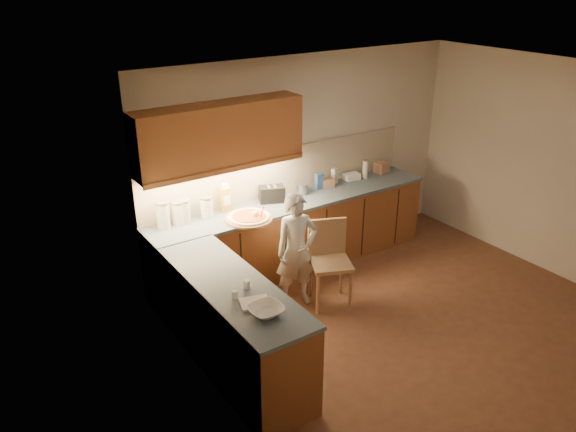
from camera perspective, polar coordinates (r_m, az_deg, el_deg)
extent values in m
plane|color=brown|center=(6.36, 12.29, -10.31)|extent=(4.50, 4.50, 0.00)
cube|color=beige|center=(7.14, 1.78, 5.84)|extent=(4.50, 0.04, 2.60)
cube|color=beige|center=(4.50, -6.91, -5.89)|extent=(0.04, 4.00, 2.60)
cube|color=beige|center=(7.47, 25.46, 4.29)|extent=(0.04, 4.00, 2.60)
cube|color=white|center=(5.37, 14.76, 13.30)|extent=(4.50, 4.00, 0.04)
cube|color=brown|center=(7.04, 0.61, -2.00)|extent=(3.75, 0.60, 0.88)
cube|color=brown|center=(5.38, -5.57, -11.19)|extent=(0.60, 2.00, 0.88)
cube|color=#485966|center=(6.85, 0.63, 1.46)|extent=(3.77, 0.62, 0.04)
cube|color=#485966|center=(5.13, -5.77, -6.98)|extent=(0.62, 2.02, 0.04)
cube|color=black|center=(6.16, -9.64, -6.47)|extent=(0.02, 0.01, 0.80)
cube|color=black|center=(6.38, -4.74, -5.01)|extent=(0.02, 0.01, 0.80)
cube|color=black|center=(6.65, -0.23, -3.63)|extent=(0.02, 0.01, 0.80)
cube|color=black|center=(6.97, 3.89, -2.35)|extent=(0.02, 0.01, 0.80)
cube|color=black|center=(7.32, 7.63, -1.17)|extent=(0.02, 0.01, 0.80)
cube|color=black|center=(7.70, 11.01, -0.10)|extent=(0.02, 0.01, 0.80)
cube|color=#BDAD92|center=(6.96, -0.68, 4.57)|extent=(3.75, 0.02, 0.58)
cube|color=brown|center=(6.21, -6.94, 8.16)|extent=(1.95, 0.35, 0.70)
cube|color=brown|center=(6.16, -6.03, 4.67)|extent=(1.95, 0.02, 0.06)
cylinder|color=tan|center=(6.33, -3.99, -0.25)|extent=(0.54, 0.54, 0.02)
cylinder|color=beige|center=(6.32, -4.00, -0.08)|extent=(0.47, 0.47, 0.02)
cylinder|color=#CC4C1B|center=(6.32, -4.00, 0.03)|extent=(0.38, 0.38, 0.01)
sphere|color=white|center=(6.30, -3.30, 0.23)|extent=(0.07, 0.07, 0.07)
cylinder|color=white|center=(6.26, -2.67, 0.40)|extent=(0.04, 0.13, 0.22)
imported|color=silver|center=(6.20, 0.87, -3.51)|extent=(0.54, 0.41, 1.32)
cylinder|color=tan|center=(6.21, 3.05, -7.95)|extent=(0.04, 0.04, 0.49)
cylinder|color=tan|center=(6.30, 6.36, -7.59)|extent=(0.04, 0.04, 0.49)
cylinder|color=tan|center=(6.52, 2.30, -6.26)|extent=(0.04, 0.04, 0.49)
cylinder|color=tan|center=(6.60, 5.45, -5.94)|extent=(0.04, 0.04, 0.49)
cube|color=tan|center=(6.27, 4.36, -4.83)|extent=(0.57, 0.57, 0.04)
cube|color=tan|center=(6.33, 3.98, -2.08)|extent=(0.41, 0.21, 0.43)
imported|color=white|center=(4.66, -2.26, -9.58)|extent=(0.29, 0.29, 0.07)
cylinder|color=silver|center=(6.20, -12.57, 0.02)|extent=(0.15, 0.15, 0.29)
cylinder|color=gray|center=(6.14, -12.70, 1.35)|extent=(0.16, 0.16, 0.02)
cylinder|color=white|center=(6.28, -11.08, 0.27)|extent=(0.14, 0.14, 0.25)
cylinder|color=gray|center=(6.23, -11.18, 1.40)|extent=(0.15, 0.15, 0.02)
cylinder|color=beige|center=(6.31, -10.48, 0.43)|extent=(0.14, 0.14, 0.26)
cylinder|color=tan|center=(6.25, -10.57, 1.58)|extent=(0.15, 0.15, 0.02)
cylinder|color=white|center=(6.41, -8.27, 0.86)|extent=(0.14, 0.14, 0.23)
cylinder|color=gray|center=(6.36, -8.33, 1.89)|extent=(0.15, 0.15, 0.02)
cube|color=gold|center=(6.53, -6.37, 1.69)|extent=(0.12, 0.09, 0.28)
cube|color=white|center=(6.47, -6.44, 3.06)|extent=(0.07, 0.05, 0.05)
cube|color=black|center=(6.77, -1.65, 2.25)|extent=(0.34, 0.27, 0.19)
cube|color=#AEAEB3|center=(6.73, -1.98, 3.00)|extent=(0.08, 0.13, 0.00)
cube|color=#AEAEB3|center=(6.74, -1.34, 3.05)|extent=(0.08, 0.13, 0.00)
cylinder|color=#ACACB1|center=(7.02, 1.33, 2.76)|extent=(0.17, 0.17, 0.13)
cylinder|color=#ACACB1|center=(6.99, 1.33, 3.28)|extent=(0.18, 0.18, 0.01)
cube|color=#34589C|center=(7.18, 3.20, 3.57)|extent=(0.11, 0.08, 0.21)
cube|color=#996F52|center=(7.26, 4.04, 3.37)|extent=(0.18, 0.15, 0.11)
cube|color=silver|center=(7.38, 4.76, 4.08)|extent=(0.08, 0.08, 0.20)
cube|color=white|center=(7.56, 6.49, 4.01)|extent=(0.22, 0.17, 0.08)
cylinder|color=white|center=(7.61, 7.85, 4.69)|extent=(0.07, 0.07, 0.23)
cylinder|color=tan|center=(7.57, 7.91, 5.58)|extent=(0.08, 0.08, 0.02)
cube|color=tan|center=(7.86, 9.48, 4.88)|extent=(0.21, 0.17, 0.15)
cube|color=white|center=(4.81, -3.39, -8.78)|extent=(0.29, 0.26, 0.02)
cylinder|color=silver|center=(4.88, -5.43, -7.95)|extent=(0.07, 0.07, 0.07)
cylinder|color=white|center=(5.01, -4.21, -6.93)|extent=(0.07, 0.07, 0.08)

